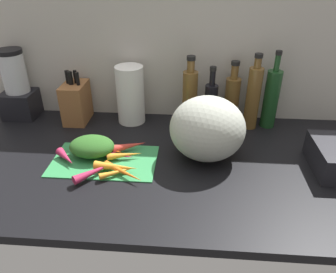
{
  "coord_description": "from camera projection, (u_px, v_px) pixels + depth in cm",
  "views": [
    {
      "loc": [
        8.71,
        -97.17,
        66.15
      ],
      "look_at": [
        1.22,
        -1.16,
        10.35
      ],
      "focal_mm": 34.41,
      "sensor_mm": 36.0,
      "label": 1
    }
  ],
  "objects": [
    {
      "name": "carrot_3",
      "position": [
        117.0,
        172.0,
        1.08
      ],
      "size": [
        11.83,
        7.77,
        2.11
      ],
      "primitive_type": "cone",
      "rotation": [
        0.0,
        1.57,
        0.5
      ],
      "color": "orange",
      "rests_on": "cutting_board"
    },
    {
      "name": "carrot_1",
      "position": [
        120.0,
        156.0,
        1.16
      ],
      "size": [
        10.32,
        3.21,
        2.07
      ],
      "primitive_type": "cone",
      "rotation": [
        0.0,
        1.57,
        -0.11
      ],
      "color": "#B2264C",
      "rests_on": "cutting_board"
    },
    {
      "name": "knife_block",
      "position": [
        76.0,
        102.0,
        1.4
      ],
      "size": [
        9.51,
        14.75,
        22.71
      ],
      "color": "brown",
      "rests_on": "ground_plane"
    },
    {
      "name": "bottle_0",
      "position": [
        190.0,
        97.0,
        1.34
      ],
      "size": [
        6.26,
        6.26,
        30.41
      ],
      "color": "brown",
      "rests_on": "ground_plane"
    },
    {
      "name": "paper_towel_roll",
      "position": [
        130.0,
        95.0,
        1.38
      ],
      "size": [
        11.84,
        11.84,
        24.99
      ],
      "primitive_type": "cylinder",
      "color": "white",
      "rests_on": "ground_plane"
    },
    {
      "name": "carrot_2",
      "position": [
        91.0,
        145.0,
        1.22
      ],
      "size": [
        14.89,
        4.49,
        2.29
      ],
      "primitive_type": "cone",
      "rotation": [
        0.0,
        1.57,
        0.15
      ],
      "color": "orange",
      "rests_on": "cutting_board"
    },
    {
      "name": "carrot_7",
      "position": [
        129.0,
        146.0,
        1.21
      ],
      "size": [
        13.12,
        8.83,
        3.35
      ],
      "primitive_type": "cone",
      "rotation": [
        0.0,
        1.57,
        0.47
      ],
      "color": "red",
      "rests_on": "cutting_board"
    },
    {
      "name": "bottle_2",
      "position": [
        232.0,
        99.0,
        1.37
      ],
      "size": [
        6.32,
        6.32,
        27.57
      ],
      "color": "brown",
      "rests_on": "ground_plane"
    },
    {
      "name": "bottle_1",
      "position": [
        211.0,
        103.0,
        1.36
      ],
      "size": [
        5.46,
        5.46,
        26.06
      ],
      "color": "black",
      "rests_on": "ground_plane"
    },
    {
      "name": "cutting_board",
      "position": [
        104.0,
        160.0,
        1.16
      ],
      "size": [
        37.46,
        22.38,
        0.8
      ],
      "primitive_type": "cube",
      "color": "#338C4C",
      "rests_on": "ground_plane"
    },
    {
      "name": "blender_appliance",
      "position": [
        18.0,
        89.0,
        1.42
      ],
      "size": [
        14.03,
        14.03,
        30.52
      ],
      "color": "black",
      "rests_on": "ground_plane"
    },
    {
      "name": "carrot_9",
      "position": [
        66.0,
        157.0,
        1.14
      ],
      "size": [
        9.46,
        9.54,
        3.11
      ],
      "primitive_type": "cone",
      "rotation": [
        0.0,
        1.57,
        -0.79
      ],
      "color": "#B2264C",
      "rests_on": "cutting_board"
    },
    {
      "name": "carrot_greens_pile",
      "position": [
        92.0,
        146.0,
        1.17
      ],
      "size": [
        16.44,
        12.65,
        6.96
      ],
      "primitive_type": "ellipsoid",
      "color": "#2D6023",
      "rests_on": "cutting_board"
    },
    {
      "name": "bottle_3",
      "position": [
        253.0,
        97.0,
        1.32
      ],
      "size": [
        5.81,
        5.81,
        31.9
      ],
      "color": "brown",
      "rests_on": "ground_plane"
    },
    {
      "name": "carrot_0",
      "position": [
        123.0,
        172.0,
        1.07
      ],
      "size": [
        15.18,
        10.62,
        2.53
      ],
      "primitive_type": "cone",
      "rotation": [
        0.0,
        1.57,
        -0.55
      ],
      "color": "orange",
      "rests_on": "cutting_board"
    },
    {
      "name": "carrot_10",
      "position": [
        125.0,
        155.0,
        1.16
      ],
      "size": [
        12.89,
        6.03,
        2.65
      ],
      "primitive_type": "cone",
      "rotation": [
        0.0,
        1.57,
        0.28
      ],
      "color": "orange",
      "rests_on": "cutting_board"
    },
    {
      "name": "wall_back",
      "position": [
        172.0,
        49.0,
        1.36
      ],
      "size": [
        170.0,
        3.0,
        60.0
      ],
      "primitive_type": "cube",
      "color": "#BCB7AD",
      "rests_on": "ground_plane"
    },
    {
      "name": "carrot_5",
      "position": [
        99.0,
        149.0,
        1.19
      ],
      "size": [
        11.93,
        4.1,
        3.36
      ],
      "primitive_type": "cone",
      "rotation": [
        0.0,
        1.57,
        -0.06
      ],
      "color": "#B2264C",
      "rests_on": "cutting_board"
    },
    {
      "name": "bottle_4",
      "position": [
        271.0,
        98.0,
        1.34
      ],
      "size": [
        6.23,
        6.23,
        32.67
      ],
      "color": "#19421E",
      "rests_on": "ground_plane"
    },
    {
      "name": "carrot_4",
      "position": [
        94.0,
        172.0,
        1.07
      ],
      "size": [
        12.57,
        12.72,
        3.04
      ],
      "primitive_type": "cone",
      "rotation": [
        0.0,
        1.57,
        0.79
      ],
      "color": "#B2264C",
      "rests_on": "cutting_board"
    },
    {
      "name": "ground_plane",
      "position": [
        165.0,
        163.0,
        1.18
      ],
      "size": [
        170.0,
        80.0,
        3.0
      ],
      "primitive_type": "cube",
      "color": "black"
    },
    {
      "name": "carrot_8",
      "position": [
        116.0,
        167.0,
        1.09
      ],
      "size": [
        15.0,
        4.1,
        3.18
      ],
      "primitive_type": "cone",
      "rotation": [
        0.0,
        1.57,
        -0.06
      ],
      "color": "orange",
      "rests_on": "cutting_board"
    },
    {
      "name": "carrot_6",
      "position": [
        111.0,
        149.0,
        1.19
      ],
      "size": [
        10.33,
        6.2,
        2.72
      ],
      "primitive_type": "cone",
      "rotation": [
        0.0,
        1.57,
        -0.37
      ],
      "color": "orange",
      "rests_on": "cutting_board"
    },
    {
      "name": "winter_squash",
      "position": [
        207.0,
        129.0,
        1.14
      ],
      "size": [
        26.84,
        25.43,
        23.09
      ],
      "primitive_type": "ellipsoid",
      "color": "#B2B7A8",
      "rests_on": "ground_plane"
    }
  ]
}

